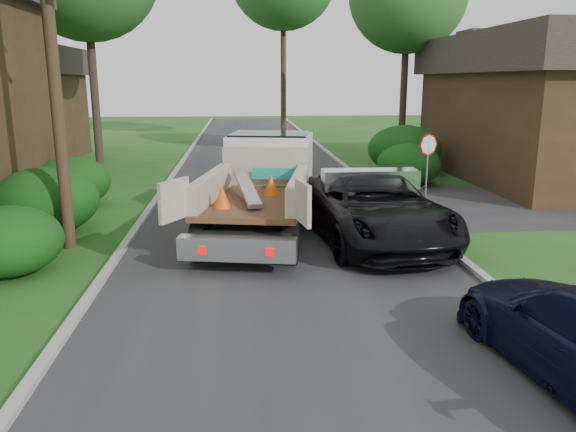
# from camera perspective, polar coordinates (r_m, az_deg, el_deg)

# --- Properties ---
(ground) EXTENTS (120.00, 120.00, 0.00)m
(ground) POSITION_cam_1_polar(r_m,az_deg,el_deg) (10.26, 1.69, -10.49)
(ground) COLOR #1F4E16
(ground) RESTS_ON ground
(road) EXTENTS (8.00, 90.00, 0.02)m
(road) POSITION_cam_1_polar(r_m,az_deg,el_deg) (19.78, -1.66, 1.38)
(road) COLOR #28282B
(road) RESTS_ON ground
(curb_left) EXTENTS (0.20, 90.00, 0.12)m
(curb_left) POSITION_cam_1_polar(r_m,az_deg,el_deg) (19.96, -13.49, 1.28)
(curb_left) COLOR #9E9E99
(curb_left) RESTS_ON ground
(curb_right) EXTENTS (0.20, 90.00, 0.12)m
(curb_right) POSITION_cam_1_polar(r_m,az_deg,el_deg) (20.41, 9.92, 1.72)
(curb_right) COLOR #9E9E99
(curb_right) RESTS_ON ground
(stop_sign) EXTENTS (0.71, 0.32, 2.48)m
(stop_sign) POSITION_cam_1_polar(r_m,az_deg,el_deg) (19.50, 14.01, 6.10)
(stop_sign) COLOR slate
(stop_sign) RESTS_ON ground
(utility_pole) EXTENTS (2.42, 1.25, 10.00)m
(utility_pole) POSITION_cam_1_polar(r_m,az_deg,el_deg) (14.97, -22.93, 16.35)
(utility_pole) COLOR #382619
(utility_pole) RESTS_ON ground
(house_left_far) EXTENTS (7.56, 7.56, 6.00)m
(house_left_far) POSITION_cam_1_polar(r_m,az_deg,el_deg) (33.68, -27.03, 10.21)
(house_left_far) COLOR #372616
(house_left_far) RESTS_ON ground
(house_right) EXTENTS (9.72, 12.96, 6.20)m
(house_right) POSITION_cam_1_polar(r_m,az_deg,el_deg) (27.26, 26.63, 10.02)
(house_right) COLOR #372616
(house_right) RESTS_ON ground
(hedge_left_a) EXTENTS (2.34, 2.34, 1.53)m
(hedge_left_a) POSITION_cam_1_polar(r_m,az_deg,el_deg) (13.74, -26.56, -2.29)
(hedge_left_a) COLOR #0E3D0E
(hedge_left_a) RESTS_ON ground
(hedge_left_b) EXTENTS (2.86, 2.86, 1.87)m
(hedge_left_b) POSITION_cam_1_polar(r_m,az_deg,el_deg) (17.01, -23.37, 1.45)
(hedge_left_b) COLOR #0E3D0E
(hedge_left_b) RESTS_ON ground
(hedge_left_c) EXTENTS (2.60, 2.60, 1.70)m
(hedge_left_c) POSITION_cam_1_polar(r_m,az_deg,el_deg) (20.39, -21.15, 3.26)
(hedge_left_c) COLOR #0E3D0E
(hedge_left_c) RESTS_ON ground
(hedge_right_a) EXTENTS (2.60, 2.60, 1.70)m
(hedge_right_a) POSITION_cam_1_polar(r_m,az_deg,el_deg) (23.58, 12.16, 5.15)
(hedge_right_a) COLOR #0E3D0E
(hedge_right_a) RESTS_ON ground
(hedge_right_b) EXTENTS (3.38, 3.38, 2.21)m
(hedge_right_b) POSITION_cam_1_polar(r_m,az_deg,el_deg) (26.60, 11.76, 6.65)
(hedge_right_b) COLOR #0E3D0E
(hedge_right_b) RESTS_ON ground
(flatbed_truck) EXTENTS (4.11, 7.34, 2.63)m
(flatbed_truck) POSITION_cam_1_polar(r_m,az_deg,el_deg) (16.24, -2.39, 3.81)
(flatbed_truck) COLOR black
(flatbed_truck) RESTS_ON ground
(black_pickup) EXTENTS (3.62, 6.79, 1.81)m
(black_pickup) POSITION_cam_1_polar(r_m,az_deg,el_deg) (15.05, 8.62, 0.86)
(black_pickup) COLOR black
(black_pickup) RESTS_ON ground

